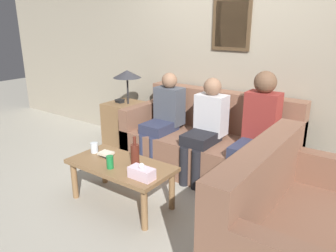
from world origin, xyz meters
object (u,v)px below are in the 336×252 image
(couch_main, at_px, (209,145))
(wine_bottle, at_px, (135,153))
(person_left, at_px, (164,116))
(person_middle, at_px, (206,125))
(couch_side, at_px, (296,236))
(drinking_glass, at_px, (94,148))
(coffee_table, at_px, (121,169))
(person_right, at_px, (257,129))

(couch_main, xyz_separation_m, wine_bottle, (-0.21, -1.09, 0.21))
(person_left, xyz_separation_m, person_middle, (0.61, -0.04, 0.00))
(person_left, bearing_deg, couch_side, -28.44)
(wine_bottle, xyz_separation_m, drinking_glass, (-0.52, -0.04, -0.05))
(couch_main, xyz_separation_m, couch_side, (1.33, -1.17, 0.00))
(drinking_glass, bearing_deg, coffee_table, -5.79)
(wine_bottle, height_order, person_middle, person_middle)
(person_right, bearing_deg, couch_side, -55.32)
(drinking_glass, xyz_separation_m, person_right, (1.35, 0.99, 0.20))
(couch_main, relative_size, wine_bottle, 7.26)
(wine_bottle, height_order, person_left, person_left)
(wine_bottle, relative_size, person_right, 0.22)
(person_right, bearing_deg, drinking_glass, -143.90)
(couch_main, bearing_deg, drinking_glass, -123.07)
(person_left, xyz_separation_m, person_right, (1.19, 0.00, 0.07))
(couch_side, distance_m, person_left, 2.18)
(coffee_table, distance_m, drinking_glass, 0.43)
(drinking_glass, distance_m, person_right, 1.69)
(couch_main, xyz_separation_m, coffee_table, (-0.32, -1.17, 0.05))
(drinking_glass, relative_size, person_left, 0.09)
(couch_main, height_order, couch_side, same)
(coffee_table, bearing_deg, wine_bottle, 37.24)
(couch_main, relative_size, coffee_table, 1.91)
(person_middle, bearing_deg, drinking_glass, -129.40)
(wine_bottle, distance_m, drinking_glass, 0.53)
(couch_side, bearing_deg, coffee_table, 89.96)
(coffee_table, relative_size, person_middle, 0.91)
(wine_bottle, height_order, person_right, person_right)
(couch_side, bearing_deg, wine_bottle, 86.79)
(person_right, bearing_deg, wine_bottle, -131.35)
(coffee_table, relative_size, drinking_glass, 9.86)
(wine_bottle, bearing_deg, drinking_glass, -175.23)
(couch_side, xyz_separation_m, person_right, (-0.71, 1.03, 0.36))
(couch_main, height_order, person_middle, person_middle)
(couch_main, bearing_deg, person_middle, -76.00)
(couch_main, height_order, drinking_glass, couch_main)
(couch_side, bearing_deg, couch_main, 48.63)
(couch_side, bearing_deg, person_right, 34.68)
(drinking_glass, relative_size, person_middle, 0.09)
(drinking_glass, height_order, person_left, person_left)
(coffee_table, xyz_separation_m, wine_bottle, (0.11, 0.09, 0.17))
(couch_side, xyz_separation_m, coffee_table, (-1.66, 0.00, 0.04))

